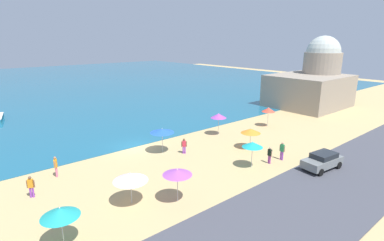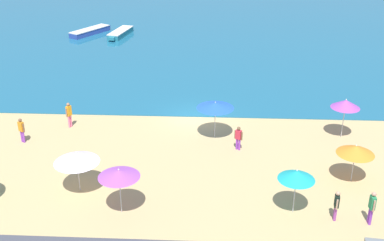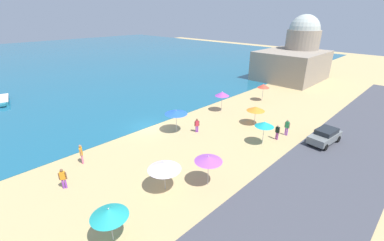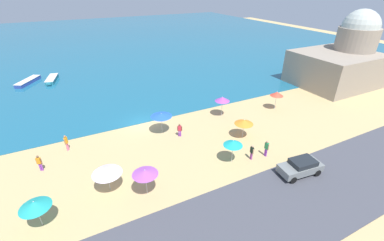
# 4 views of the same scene
# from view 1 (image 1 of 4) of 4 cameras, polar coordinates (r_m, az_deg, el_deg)

# --- Properties ---
(ground_plane) EXTENTS (160.00, 160.00, 0.00)m
(ground_plane) POSITION_cam_1_polar(r_m,az_deg,el_deg) (32.82, -10.98, -5.04)
(ground_plane) COLOR tan
(sea) EXTENTS (150.00, 110.00, 0.05)m
(sea) POSITION_cam_1_polar(r_m,az_deg,el_deg) (84.18, -29.75, 5.62)
(sea) COLOR #1C5F7E
(sea) RESTS_ON ground_plane
(coastal_road) EXTENTS (80.00, 8.00, 0.06)m
(coastal_road) POSITION_cam_1_polar(r_m,az_deg,el_deg) (20.57, 15.87, -18.39)
(coastal_road) COLOR #44454E
(coastal_road) RESTS_ON ground_plane
(beach_umbrella_0) EXTENTS (1.88, 1.88, 2.75)m
(beach_umbrella_0) POSITION_cam_1_polar(r_m,az_deg,el_deg) (35.76, 5.08, 0.91)
(beach_umbrella_0) COLOR #B2B2B7
(beach_umbrella_0) RESTS_ON ground_plane
(beach_umbrella_1) EXTENTS (1.85, 1.85, 2.50)m
(beach_umbrella_1) POSITION_cam_1_polar(r_m,az_deg,el_deg) (27.15, 11.45, -4.51)
(beach_umbrella_1) COLOR #B2B2B7
(beach_umbrella_1) RESTS_ON ground_plane
(beach_umbrella_2) EXTENTS (2.44, 2.44, 2.56)m
(beach_umbrella_2) POSITION_cam_1_polar(r_m,az_deg,el_deg) (30.27, -5.72, -1.97)
(beach_umbrella_2) COLOR #B2B2B7
(beach_umbrella_2) RESTS_ON ground_plane
(beach_umbrella_3) EXTENTS (2.09, 2.09, 2.53)m
(beach_umbrella_3) POSITION_cam_1_polar(r_m,az_deg,el_deg) (21.15, -2.81, -9.82)
(beach_umbrella_3) COLOR #B2B2B7
(beach_umbrella_3) RESTS_ON ground_plane
(beach_umbrella_4) EXTENTS (2.44, 2.44, 2.37)m
(beach_umbrella_4) POSITION_cam_1_polar(r_m,az_deg,el_deg) (21.44, -11.65, -10.50)
(beach_umbrella_4) COLOR #B2B2B7
(beach_umbrella_4) RESTS_ON ground_plane
(beach_umbrella_5) EXTENTS (2.13, 2.13, 2.36)m
(beach_umbrella_5) POSITION_cam_1_polar(r_m,az_deg,el_deg) (18.64, -23.84, -15.74)
(beach_umbrella_5) COLOR #B2B2B7
(beach_umbrella_5) RESTS_ON ground_plane
(beach_umbrella_6) EXTENTS (1.73, 1.73, 2.61)m
(beach_umbrella_6) POSITION_cam_1_polar(r_m,az_deg,el_deg) (40.51, 14.35, 1.99)
(beach_umbrella_6) COLOR #B2B2B7
(beach_umbrella_6) RESTS_ON ground_plane
(beach_umbrella_7) EXTENTS (2.08, 2.08, 2.27)m
(beach_umbrella_7) POSITION_cam_1_polar(r_m,az_deg,el_deg) (31.89, 11.12, -1.95)
(beach_umbrella_7) COLOR #B2B2B7
(beach_umbrella_7) RESTS_ON ground_plane
(bather_0) EXTENTS (0.50, 0.38, 1.60)m
(bather_0) POSITION_cam_1_polar(r_m,az_deg,el_deg) (30.28, -1.52, -4.72)
(bather_0) COLOR purple
(bather_0) RESTS_ON ground_plane
(bather_1) EXTENTS (0.35, 0.52, 1.82)m
(bather_1) POSITION_cam_1_polar(r_m,az_deg,el_deg) (27.74, -24.52, -7.79)
(bather_1) COLOR pink
(bather_1) RESTS_ON ground_plane
(bather_2) EXTENTS (0.24, 0.57, 1.80)m
(bather_2) POSITION_cam_1_polar(r_m,az_deg,el_deg) (29.92, 16.79, -5.38)
(bather_2) COLOR purple
(bather_2) RESTS_ON ground_plane
(bather_3) EXTENTS (0.28, 0.56, 1.63)m
(bather_3) POSITION_cam_1_polar(r_m,az_deg,el_deg) (28.81, 14.58, -6.24)
(bather_3) COLOR #A2459F
(bather_3) RESTS_ON ground_plane
(bather_4) EXTENTS (0.50, 0.37, 1.68)m
(bather_4) POSITION_cam_1_polar(r_m,az_deg,el_deg) (25.15, -28.36, -10.86)
(bather_4) COLOR purple
(bather_4) RESTS_ON ground_plane
(parked_car_0) EXTENTS (4.11, 2.19, 1.47)m
(parked_car_0) POSITION_cam_1_polar(r_m,az_deg,el_deg) (29.12, 23.59, -6.99)
(parked_car_0) COLOR slate
(parked_car_0) RESTS_ON coastal_road
(harbor_fortress) EXTENTS (13.13, 10.66, 11.82)m
(harbor_fortress) POSITION_cam_1_polar(r_m,az_deg,el_deg) (56.30, 22.23, 6.88)
(harbor_fortress) COLOR gray
(harbor_fortress) RESTS_ON ground_plane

